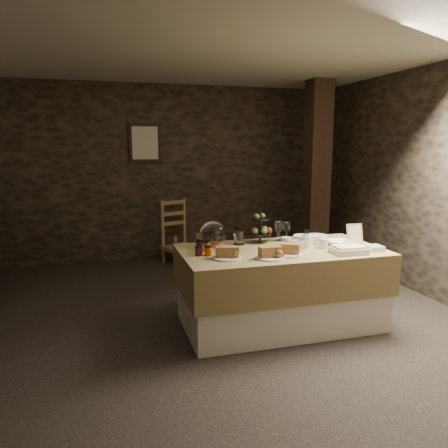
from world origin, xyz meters
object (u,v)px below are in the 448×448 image
object	(u,v)px
chair	(179,235)
fruit_stand	(261,230)
timber_column	(316,175)
buffet_table	(280,282)

from	to	relation	value
chair	fruit_stand	distance (m)	2.30
timber_column	fruit_stand	xyz separation A→B (m)	(-1.42, -1.56, -0.42)
fruit_stand	chair	bearing A→B (deg)	101.38
buffet_table	fruit_stand	size ratio (longest dim) A/B	5.70
buffet_table	timber_column	xyz separation A→B (m)	(1.34, 1.89, 0.87)
timber_column	fruit_stand	distance (m)	2.15
fruit_stand	buffet_table	bearing A→B (deg)	-75.70
chair	timber_column	size ratio (longest dim) A/B	0.28
chair	timber_column	xyz separation A→B (m)	(1.87, -0.64, 0.89)
buffet_table	chair	size ratio (longest dim) A/B	2.63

